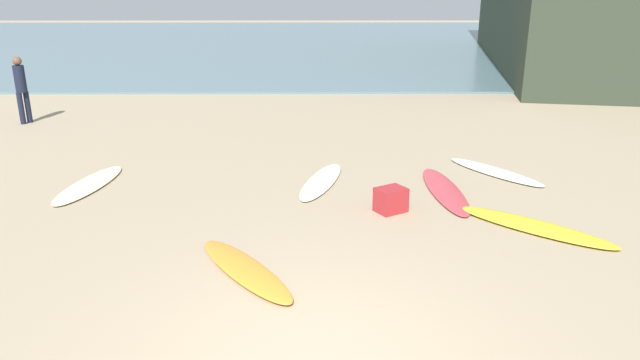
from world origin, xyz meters
TOP-DOWN VIEW (x-y plane):
  - ground_plane at (0.00, 0.00)m, footprint 120.00×120.00m
  - ocean_water at (0.00, 34.93)m, footprint 120.00×40.00m
  - surfboard_0 at (-4.15, 5.31)m, footprint 0.91×2.36m
  - surfboard_1 at (3.36, 3.26)m, footprint 2.22×2.07m
  - surfboard_2 at (3.57, 6.04)m, footprint 1.70×2.16m
  - surfboard_3 at (2.35, 4.95)m, footprint 0.65×2.61m
  - surfboard_4 at (-0.87, 1.87)m, footprint 1.64×2.05m
  - surfboard_5 at (0.14, 5.49)m, footprint 1.11×2.36m
  - beachgoer_near at (-7.76, 10.55)m, footprint 0.38×0.38m
  - beach_cooler at (1.26, 4.01)m, footprint 0.59×0.56m

SIDE VIEW (x-z plane):
  - ground_plane at x=0.00m, z-range 0.00..0.00m
  - surfboard_5 at x=0.14m, z-range 0.00..0.06m
  - surfboard_3 at x=2.35m, z-range 0.00..0.06m
  - surfboard_0 at x=-4.15m, z-range 0.00..0.07m
  - surfboard_2 at x=3.57m, z-range 0.00..0.07m
  - ocean_water at x=0.00m, z-range 0.00..0.08m
  - surfboard_1 at x=3.36m, z-range 0.00..0.09m
  - surfboard_4 at x=-0.87m, z-range 0.00..0.09m
  - beach_cooler at x=1.26m, z-range 0.00..0.40m
  - beachgoer_near at x=-7.76m, z-range 0.11..1.88m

